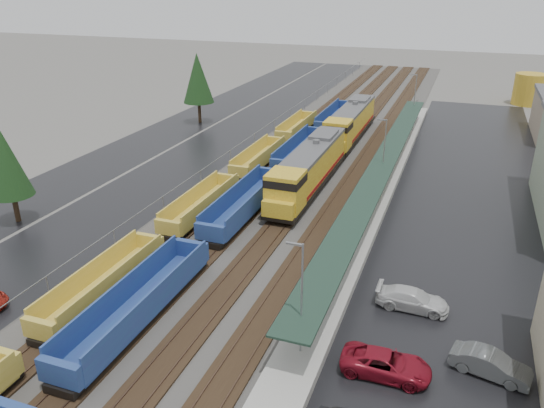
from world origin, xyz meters
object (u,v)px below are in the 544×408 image
(locomotive_trail, at_px, (350,123))
(storage_tank, at_px, (529,89))
(well_string_yellow, at_px, (160,239))
(well_string_blue, at_px, (201,245))
(parked_car_east_c, at_px, (412,299))
(parked_car_east_e, at_px, (490,364))
(locomotive_lead, at_px, (308,169))
(parked_car_east_b, at_px, (386,364))

(locomotive_trail, distance_m, storage_tank, 43.29)
(well_string_yellow, height_order, well_string_blue, well_string_blue)
(well_string_yellow, xyz_separation_m, parked_car_east_c, (21.29, -1.50, -0.40))
(well_string_yellow, bearing_deg, well_string_blue, -0.53)
(parked_car_east_c, height_order, parked_car_east_e, parked_car_east_e)
(locomotive_lead, height_order, well_string_blue, locomotive_lead)
(locomotive_trail, xyz_separation_m, parked_car_east_c, (13.29, -39.95, -1.87))
(well_string_yellow, height_order, storage_tank, storage_tank)
(well_string_blue, relative_size, parked_car_east_c, 21.55)
(parked_car_east_c, bearing_deg, storage_tank, -8.77)
(locomotive_trail, height_order, storage_tank, storage_tank)
(well_string_blue, xyz_separation_m, storage_tank, (29.81, 73.24, 1.58))
(locomotive_trail, relative_size, well_string_blue, 0.20)
(locomotive_trail, height_order, well_string_yellow, locomotive_trail)
(parked_car_east_c, bearing_deg, locomotive_lead, 35.78)
(well_string_blue, distance_m, storage_tank, 79.09)
(storage_tank, relative_size, parked_car_east_b, 1.07)
(parked_car_east_b, relative_size, parked_car_east_c, 1.04)
(locomotive_lead, distance_m, parked_car_east_b, 29.35)
(parked_car_east_c, bearing_deg, parked_car_east_b, 175.49)
(storage_tank, xyz_separation_m, parked_car_east_c, (-12.52, -74.70, -2.08))
(well_string_yellow, bearing_deg, parked_car_east_c, -4.03)
(locomotive_trail, bearing_deg, well_string_yellow, -101.75)
(locomotive_trail, height_order, parked_car_east_b, locomotive_trail)
(locomotive_trail, bearing_deg, locomotive_lead, -90.00)
(well_string_yellow, distance_m, well_string_blue, 4.00)
(well_string_yellow, xyz_separation_m, parked_car_east_e, (26.36, -6.94, -0.38))
(parked_car_east_e, bearing_deg, parked_car_east_b, 122.57)
(parked_car_east_c, bearing_deg, well_string_yellow, 86.72)
(well_string_blue, bearing_deg, parked_car_east_c, -4.83)
(storage_tank, relative_size, parked_car_east_c, 1.11)
(storage_tank, height_order, parked_car_east_c, storage_tank)
(parked_car_east_b, distance_m, parked_car_east_c, 7.52)
(locomotive_trail, xyz_separation_m, well_string_blue, (-4.00, -38.49, -1.37))
(storage_tank, bearing_deg, locomotive_trail, -126.60)
(parked_car_east_e, bearing_deg, locomotive_lead, 49.92)
(well_string_blue, relative_size, storage_tank, 19.37)
(locomotive_lead, height_order, locomotive_trail, same)
(locomotive_lead, xyz_separation_m, parked_car_east_b, (12.60, -26.44, -1.87))
(locomotive_lead, bearing_deg, locomotive_trail, 90.00)
(locomotive_lead, distance_m, locomotive_trail, 21.00)
(well_string_yellow, bearing_deg, locomotive_trail, 78.25)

